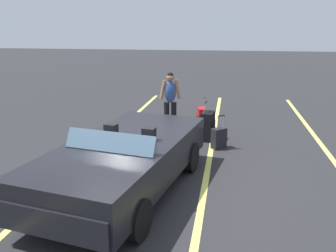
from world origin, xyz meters
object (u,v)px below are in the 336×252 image
(suitcase_medium_bright, at_px, (202,118))
(duffel_bag, at_px, (177,133))
(suitcase_small_carryon, at_px, (219,138))
(suitcase_large_black, at_px, (208,126))
(traveler_person, at_px, (170,99))
(convertible_car, at_px, (120,165))

(suitcase_medium_bright, distance_m, duffel_bag, 1.21)
(suitcase_small_carryon, bearing_deg, suitcase_medium_bright, -21.89)
(suitcase_medium_bright, bearing_deg, suitcase_large_black, 88.43)
(suitcase_small_carryon, xyz_separation_m, duffel_bag, (-0.55, -1.10, -0.09))
(suitcase_large_black, distance_m, suitcase_medium_bright, 1.02)
(traveler_person, bearing_deg, suitcase_large_black, 46.84)
(convertible_car, distance_m, suitcase_small_carryon, 3.25)
(convertible_car, relative_size, suitcase_small_carryon, 5.20)
(suitcase_large_black, bearing_deg, duffel_bag, -166.04)
(suitcase_large_black, bearing_deg, traveler_person, 158.48)
(suitcase_medium_bright, bearing_deg, convertible_car, 62.11)
(suitcase_medium_bright, bearing_deg, duffel_bag, 47.31)
(suitcase_large_black, relative_size, traveler_person, 0.61)
(suitcase_large_black, height_order, suitcase_small_carryon, suitcase_large_black)
(suitcase_large_black, bearing_deg, suitcase_medium_bright, 112.45)
(convertible_car, relative_size, traveler_person, 2.65)
(suitcase_medium_bright, xyz_separation_m, traveler_person, (0.34, -0.86, 0.62))
(suitcase_large_black, bearing_deg, convertible_car, -100.98)
(convertible_car, xyz_separation_m, duffel_bag, (-3.37, 0.48, -0.43))
(convertible_car, height_order, suitcase_large_black, convertible_car)
(suitcase_medium_bright, bearing_deg, traveler_person, 6.89)
(suitcase_small_carryon, height_order, traveler_person, traveler_person)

